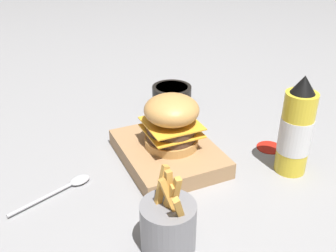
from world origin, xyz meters
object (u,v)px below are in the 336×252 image
(serving_board, at_px, (168,153))
(spoon, at_px, (69,185))
(burger, at_px, (172,121))
(fries_basket, at_px, (168,225))
(ketchup_bottle, at_px, (296,130))
(side_bowl, at_px, (172,96))

(serving_board, distance_m, spoon, 0.23)
(burger, relative_size, spoon, 0.68)
(serving_board, bearing_deg, burger, 90.13)
(fries_basket, bearing_deg, burger, 153.96)
(fries_basket, bearing_deg, serving_board, 155.61)
(ketchup_bottle, bearing_deg, serving_board, -122.82)
(fries_basket, height_order, spoon, fries_basket)
(ketchup_bottle, bearing_deg, spoon, -106.67)
(serving_board, height_order, spoon, serving_board)
(burger, xyz_separation_m, ketchup_bottle, (0.14, 0.22, 0.00))
(ketchup_bottle, bearing_deg, burger, -123.84)
(ketchup_bottle, relative_size, spoon, 1.25)
(serving_board, distance_m, side_bowl, 0.28)
(side_bowl, bearing_deg, burger, -25.14)
(fries_basket, distance_m, side_bowl, 0.54)
(serving_board, height_order, fries_basket, fries_basket)
(burger, xyz_separation_m, side_bowl, (-0.25, 0.12, -0.06))
(burger, xyz_separation_m, spoon, (0.01, -0.23, -0.09))
(ketchup_bottle, distance_m, spoon, 0.48)
(burger, relative_size, fries_basket, 0.79)
(burger, height_order, side_bowl, burger)
(burger, bearing_deg, side_bowl, 154.86)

